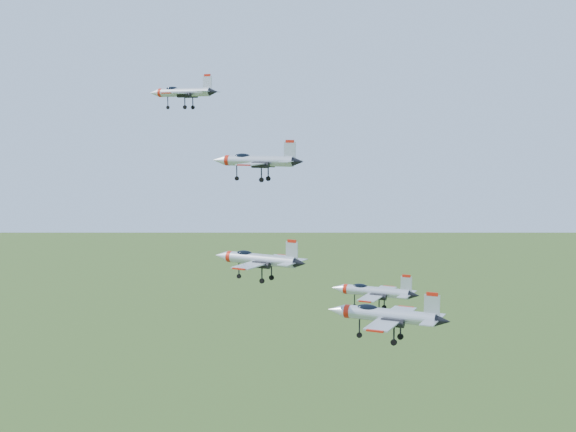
% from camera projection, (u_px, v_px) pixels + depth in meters
% --- Properties ---
extents(jet_lead, '(11.98, 9.92, 3.20)m').
position_uv_depth(jet_lead, '(182.00, 92.00, 118.14)').
color(jet_lead, '#B2B8C0').
extents(jet_left_high, '(11.97, 9.83, 3.21)m').
position_uv_depth(jet_left_high, '(256.00, 161.00, 97.04)').
color(jet_left_high, '#B2B8C0').
extents(jet_right_high, '(11.73, 9.77, 3.13)m').
position_uv_depth(jet_right_high, '(258.00, 259.00, 88.77)').
color(jet_right_high, '#B2B8C0').
extents(jet_left_low, '(11.85, 9.78, 3.17)m').
position_uv_depth(jet_left_low, '(373.00, 291.00, 102.36)').
color(jet_left_low, '#B2B8C0').
extents(jet_right_low, '(13.43, 11.08, 3.59)m').
position_uv_depth(jet_right_low, '(386.00, 315.00, 83.92)').
color(jet_right_low, '#B2B8C0').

